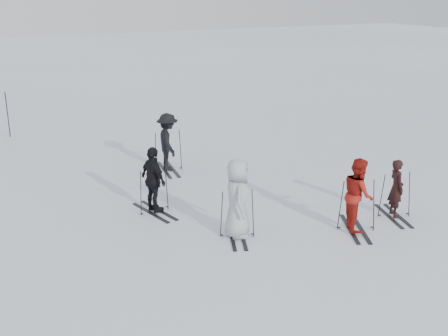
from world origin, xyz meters
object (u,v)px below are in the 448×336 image
skier_near_dark (396,189)px  skier_uphill_left (154,181)px  skier_red (358,195)px  piste_marker (8,115)px  skier_grey (237,199)px  skier_uphill_far (168,143)px

skier_near_dark → skier_uphill_left: 6.30m
skier_red → piste_marker: size_ratio=1.00×
skier_grey → skier_uphill_left: (-1.24, 2.35, -0.08)m
skier_near_dark → skier_grey: skier_grey is taller
skier_grey → skier_uphill_left: skier_grey is taller
skier_red → skier_near_dark: bearing=-56.4°
skier_red → skier_uphill_far: bearing=45.7°
skier_grey → piste_marker: size_ratio=1.06×
skier_uphill_far → piste_marker: bearing=39.2°
piste_marker → skier_near_dark: bearing=-59.1°
skier_grey → piste_marker: (-3.66, 12.42, -0.05)m
skier_red → skier_grey: (-2.82, 0.97, 0.06)m
skier_near_dark → skier_uphill_left: (-5.48, 3.11, 0.12)m
skier_uphill_left → skier_uphill_far: size_ratio=0.95×
skier_uphill_left → skier_uphill_far: 3.61m
skier_grey → skier_uphill_far: bearing=18.0°
skier_near_dark → skier_uphill_far: bearing=49.4°
skier_uphill_left → skier_near_dark: bearing=-131.6°
skier_red → piste_marker: piste_marker is taller
piste_marker → skier_uphill_far: bearing=-59.3°
skier_near_dark → skier_uphill_left: size_ratio=0.86×
skier_uphill_far → piste_marker: skier_uphill_far is taller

